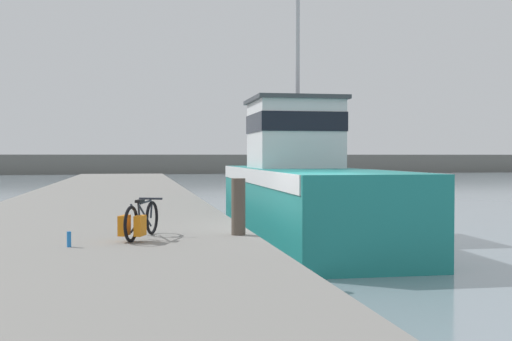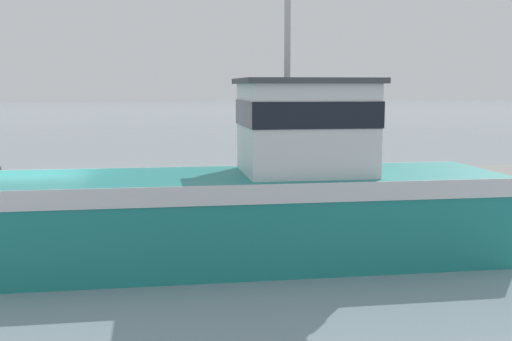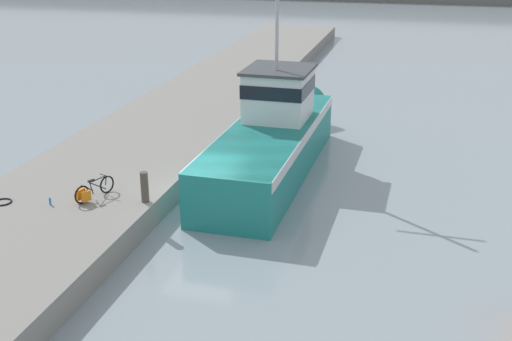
% 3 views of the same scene
% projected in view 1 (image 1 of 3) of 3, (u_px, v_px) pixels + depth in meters
% --- Properties ---
extents(ground_plane, '(320.00, 320.00, 0.00)m').
position_uv_depth(ground_plane, '(306.00, 269.00, 13.17)').
color(ground_plane, '#84939E').
extents(dock_pier, '(6.40, 80.00, 0.88)m').
position_uv_depth(dock_pier, '(83.00, 254.00, 12.33)').
color(dock_pier, gray).
rests_on(dock_pier, ground_plane).
extents(far_shoreline, '(180.00, 5.00, 2.47)m').
position_uv_depth(far_shoreline, '(379.00, 164.00, 89.34)').
color(far_shoreline, slate).
rests_on(far_shoreline, ground_plane).
extents(fishing_boat_main, '(3.30, 13.60, 9.00)m').
position_uv_depth(fishing_boat_main, '(300.00, 187.00, 18.62)').
color(fishing_boat_main, teal).
rests_on(fishing_boat_main, ground_plane).
extents(bicycle_touring, '(0.79, 1.63, 0.69)m').
position_uv_depth(bicycle_touring, '(139.00, 221.00, 11.15)').
color(bicycle_touring, black).
rests_on(bicycle_touring, dock_pier).
extents(mooring_post, '(0.26, 0.26, 1.04)m').
position_uv_depth(mooring_post, '(238.00, 207.00, 11.79)').
color(mooring_post, '#51473D').
rests_on(mooring_post, dock_pier).
extents(water_bottle_on_curb, '(0.07, 0.07, 0.25)m').
position_uv_depth(water_bottle_on_curb, '(69.00, 239.00, 10.24)').
color(water_bottle_on_curb, blue).
rests_on(water_bottle_on_curb, dock_pier).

